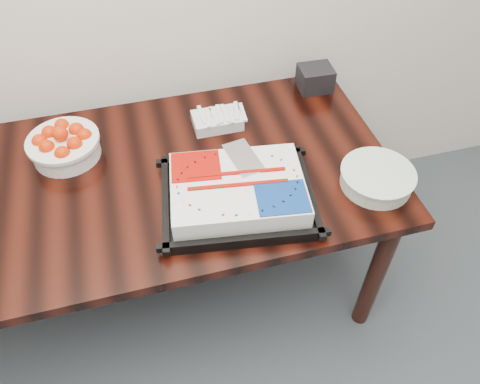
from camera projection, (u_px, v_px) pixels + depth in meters
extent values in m
cube|color=black|center=(142.00, 182.00, 1.67)|extent=(1.80, 0.90, 0.04)
cylinder|color=black|center=(376.00, 274.00, 1.85)|extent=(0.07, 0.07, 0.71)
cylinder|color=black|center=(309.00, 151.00, 2.33)|extent=(0.07, 0.07, 0.71)
cube|color=black|center=(238.00, 200.00, 1.57)|extent=(0.55, 0.46, 0.02)
cube|color=white|center=(238.00, 190.00, 1.53)|extent=(0.47, 0.38, 0.08)
cube|color=#9A0A03|center=(193.00, 170.00, 1.54)|extent=(0.18, 0.16, 0.00)
cube|color=navy|center=(284.00, 193.00, 1.47)|extent=(0.18, 0.16, 0.00)
cube|color=silver|center=(239.00, 157.00, 1.58)|extent=(0.11, 0.19, 0.00)
cylinder|color=white|center=(65.00, 148.00, 1.70)|extent=(0.24, 0.24, 0.08)
cylinder|color=white|center=(63.00, 140.00, 1.68)|extent=(0.26, 0.26, 0.01)
cylinder|color=white|center=(377.00, 179.00, 1.61)|extent=(0.24, 0.24, 0.06)
cylinder|color=white|center=(379.00, 172.00, 1.59)|extent=(0.26, 0.26, 0.01)
cube|color=silver|center=(217.00, 120.00, 1.83)|extent=(0.19, 0.12, 0.05)
cube|color=black|center=(315.00, 78.00, 1.98)|extent=(0.14, 0.12, 0.10)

